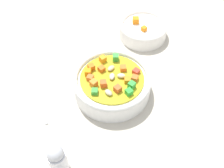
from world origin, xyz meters
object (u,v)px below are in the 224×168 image
(soup_bowl_main, at_px, (112,83))
(pepper_shaker, at_px, (57,160))
(spoon, at_px, (46,123))
(side_bowl_small, at_px, (143,29))

(soup_bowl_main, height_order, pepper_shaker, pepper_shaker)
(spoon, relative_size, pepper_shaker, 2.48)
(spoon, distance_m, side_bowl_small, 0.35)
(soup_bowl_main, xyz_separation_m, pepper_shaker, (-0.17, 0.11, 0.01))
(soup_bowl_main, xyz_separation_m, side_bowl_small, (0.18, -0.10, -0.01))
(soup_bowl_main, distance_m, pepper_shaker, 0.20)
(side_bowl_small, relative_size, pepper_shaker, 1.55)
(spoon, height_order, pepper_shaker, pepper_shaker)
(spoon, xyz_separation_m, side_bowl_small, (0.25, -0.24, 0.02))
(spoon, height_order, side_bowl_small, side_bowl_small)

